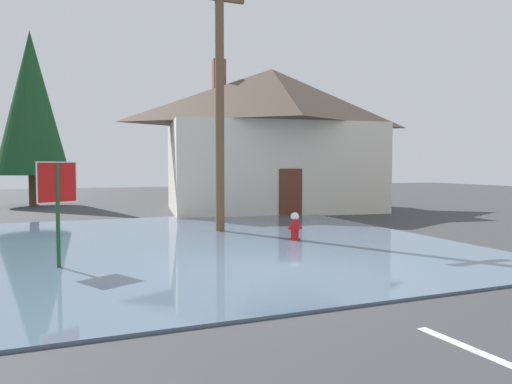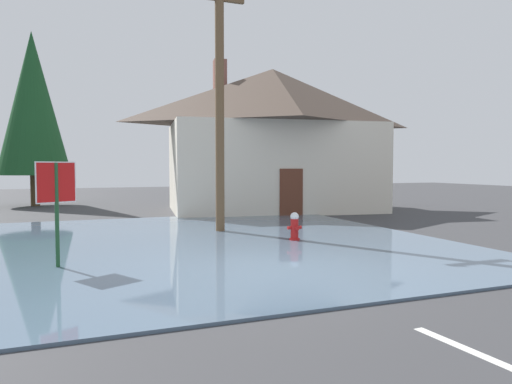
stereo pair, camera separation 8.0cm
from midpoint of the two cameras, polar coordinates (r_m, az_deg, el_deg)
ground_plane at (r=9.46m, az=3.41°, el=-9.95°), size 80.00×80.00×0.10m
flood_puddle at (r=12.93m, az=-6.45°, el=-6.08°), size 12.80×13.09×0.05m
lane_stop_bar at (r=7.87m, az=1.66°, el=-12.24°), size 3.48×0.38×0.01m
stop_sign_near at (r=10.21m, az=-22.94°, el=-0.06°), size 0.75×0.41×2.19m
fire_hydrant at (r=13.04m, az=4.89°, el=-4.31°), size 0.41×0.35×0.82m
utility_pole at (r=14.92m, az=-4.29°, el=10.91°), size 1.60×0.28×7.88m
house at (r=22.37m, az=2.12°, el=6.66°), size 10.91×7.61×7.21m
pine_tree_short_left at (r=27.58m, az=-25.46°, el=9.70°), size 3.67×3.67×9.17m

